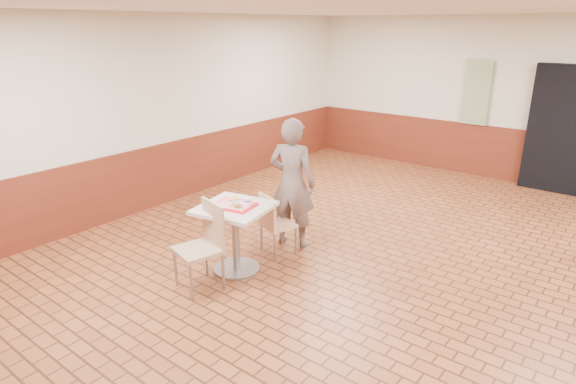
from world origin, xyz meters
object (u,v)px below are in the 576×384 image
Objects in this scene: serving_tray at (234,205)px; paper_cup at (247,201)px; ring_donut at (233,198)px; main_table at (235,228)px; chair_main_back at (274,221)px; customer at (292,183)px; long_john_donut at (236,205)px; chair_main_front at (204,241)px.

paper_cup is at bearing 32.00° from serving_tray.
paper_cup reaches higher than ring_donut.
chair_main_back is at bearing 83.36° from main_table.
ring_donut is at bearing 62.32° from customer.
long_john_donut is at bearing 108.79° from chair_main_back.
customer reaches higher than paper_cup.
chair_main_front is 1.51m from customer.
long_john_donut is (0.19, -0.13, 0.01)m from ring_donut.
paper_cup is (0.13, 0.08, 0.34)m from main_table.
ring_donut is 0.25m from paper_cup.
paper_cup reaches higher than chair_main_back.
chair_main_front is 8.71× the size of ring_donut.
serving_tray reaches higher than main_table.
serving_tray is 0.10m from long_john_donut.
customer is (0.00, 0.38, 0.41)m from chair_main_back.
paper_cup is (0.25, -0.01, 0.03)m from ring_donut.
chair_main_back is 1.81× the size of serving_tray.
serving_tray is 0.17m from paper_cup.
serving_tray is 0.15m from ring_donut.
serving_tray is (-0.07, -0.62, 0.38)m from chair_main_back.
main_table is at bearing 69.95° from customer.
ring_donut is at bearing 141.83° from main_table.
paper_cup is (0.06, -0.92, 0.04)m from customer.
customer is at bearing -72.14° from chair_main_back.
long_john_donut reaches higher than ring_donut.
serving_tray is 3.98× the size of ring_donut.
chair_main_front reaches higher than long_john_donut.
ring_donut is 1.33× the size of paper_cup.
serving_tray is (-0.08, -1.00, -0.02)m from customer.
ring_donut is at bearing 141.83° from serving_tray.
chair_main_back is 0.55m from customer.
main_table is 0.38m from paper_cup.
long_john_donut is (0.01, -0.66, 0.42)m from chair_main_back.
serving_tray reaches higher than chair_main_back.
chair_main_front reaches higher than paper_cup.
chair_main_back is 4.72× the size of long_john_donut.
serving_tray is (0.00, 0.00, 0.28)m from main_table.
ring_donut is (-0.19, -0.53, 0.42)m from chair_main_back.
ring_donut is (-0.12, 0.09, 0.03)m from serving_tray.
ring_donut is at bearing 88.70° from chair_main_back.
chair_main_front reaches higher than main_table.
long_john_donut is at bearing -34.44° from ring_donut.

